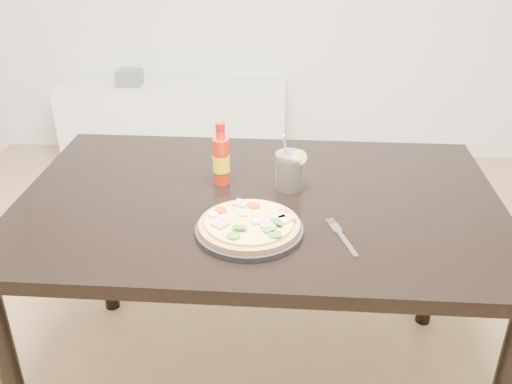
# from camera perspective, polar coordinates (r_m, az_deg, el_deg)

# --- Properties ---
(dining_table) EXTENTS (1.40, 0.90, 0.75)m
(dining_table) POSITION_cam_1_polar(r_m,az_deg,el_deg) (1.70, 0.29, -3.01)
(dining_table) COLOR black
(dining_table) RESTS_ON ground
(plate) EXTENTS (0.28, 0.28, 0.02)m
(plate) POSITION_cam_1_polar(r_m,az_deg,el_deg) (1.49, -0.67, -3.85)
(plate) COLOR black
(plate) RESTS_ON dining_table
(pizza) EXTENTS (0.26, 0.26, 0.03)m
(pizza) POSITION_cam_1_polar(r_m,az_deg,el_deg) (1.48, -0.59, -3.20)
(pizza) COLOR tan
(pizza) RESTS_ON plate
(hot_sauce_bottle) EXTENTS (0.06, 0.06, 0.19)m
(hot_sauce_bottle) POSITION_cam_1_polar(r_m,az_deg,el_deg) (1.72, -3.49, 3.25)
(hot_sauce_bottle) COLOR red
(hot_sauce_bottle) RESTS_ON dining_table
(cola_cup) EXTENTS (0.09, 0.09, 0.17)m
(cola_cup) POSITION_cam_1_polar(r_m,az_deg,el_deg) (1.70, 3.36, 2.06)
(cola_cup) COLOR black
(cola_cup) RESTS_ON dining_table
(fork) EXTENTS (0.07, 0.18, 0.00)m
(fork) POSITION_cam_1_polar(r_m,az_deg,el_deg) (1.49, 8.51, -4.34)
(fork) COLOR silver
(fork) RESTS_ON dining_table
(media_console) EXTENTS (1.40, 0.34, 0.50)m
(media_console) POSITION_cam_1_polar(r_m,az_deg,el_deg) (3.66, -8.18, 6.79)
(media_console) COLOR white
(media_console) RESTS_ON ground
(cd_stack) EXTENTS (0.14, 0.12, 0.09)m
(cd_stack) POSITION_cam_1_polar(r_m,az_deg,el_deg) (3.62, -12.51, 11.10)
(cd_stack) COLOR slate
(cd_stack) RESTS_ON media_console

